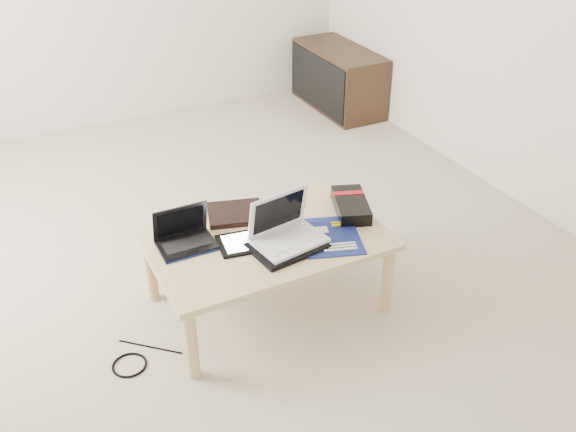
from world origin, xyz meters
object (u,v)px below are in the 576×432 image
coffee_table (267,246)px  gpu_box (351,205)px  media_cabinet (337,79)px  netbook (185,237)px  white_laptop (286,231)px

coffee_table → gpu_box: size_ratio=3.21×
media_cabinet → gpu_box: 2.37m
netbook → gpu_box: netbook is taller
coffee_table → netbook: (-0.36, 0.12, 0.09)m
media_cabinet → white_laptop: white_laptop is taller
coffee_table → media_cabinet: bearing=51.9°
coffee_table → white_laptop: bearing=-53.2°
coffee_table → gpu_box: 0.49m
netbook → gpu_box: (0.84, -0.09, -0.01)m
netbook → coffee_table: bearing=-18.3°
media_cabinet → gpu_box: media_cabinet is taller
netbook → white_laptop: 0.47m
netbook → gpu_box: size_ratio=0.76×
coffee_table → netbook: size_ratio=4.23×
coffee_table → gpu_box: gpu_box is taller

